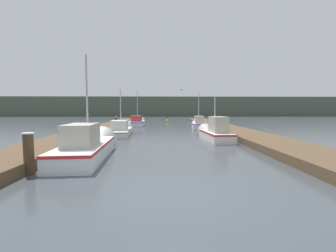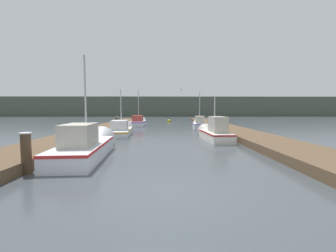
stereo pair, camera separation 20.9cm
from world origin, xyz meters
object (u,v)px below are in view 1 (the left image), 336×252
fishing_boat_4 (138,122)px  mooring_piling_1 (116,124)px  fishing_boat_3 (198,124)px  fishing_boat_0 (90,145)px  fishing_boat_2 (121,130)px  seagull_lead (183,90)px  channel_buoy (168,121)px  fishing_boat_1 (214,132)px  mooring_piling_0 (29,153)px

fishing_boat_4 → mooring_piling_1: size_ratio=4.13×
fishing_boat_3 → fishing_boat_4: size_ratio=0.79×
fishing_boat_0 → fishing_boat_2: fishing_boat_0 is taller
seagull_lead → channel_buoy: bearing=-126.0°
fishing_boat_1 → fishing_boat_3: size_ratio=1.08×
mooring_piling_0 → seagull_lead: seagull_lead is taller
fishing_boat_3 → fishing_boat_2: bearing=-139.9°
channel_buoy → mooring_piling_1: bearing=-109.1°
seagull_lead → fishing_boat_2: bearing=-40.3°
mooring_piling_0 → mooring_piling_1: bearing=90.0°
fishing_boat_3 → mooring_piling_0: (-8.35, -17.17, 0.23)m
fishing_boat_0 → fishing_boat_1: fishing_boat_0 is taller
channel_buoy → seagull_lead: size_ratio=2.14×
mooring_piling_0 → channel_buoy: 29.56m
fishing_boat_0 → mooring_piling_1: bearing=91.4°
fishing_boat_1 → fishing_boat_3: 9.03m
fishing_boat_2 → fishing_boat_0: bearing=-93.2°
fishing_boat_3 → mooring_piling_0: 19.09m
fishing_boat_4 → mooring_piling_0: fishing_boat_4 is taller
fishing_boat_2 → mooring_piling_0: size_ratio=4.71×
fishing_boat_1 → mooring_piling_0: 11.43m
fishing_boat_2 → channel_buoy: size_ratio=6.04×
fishing_boat_2 → fishing_boat_3: fishing_boat_3 is taller
channel_buoy → fishing_boat_2: bearing=-104.2°
fishing_boat_1 → mooring_piling_1: 9.92m
fishing_boat_4 → fishing_boat_0: bearing=-91.0°
fishing_boat_4 → seagull_lead: 11.41m
fishing_boat_2 → seagull_lead: size_ratio=12.93×
seagull_lead → fishing_boat_0: bearing=21.0°
fishing_boat_3 → mooring_piling_0: bearing=-111.2°
fishing_boat_1 → mooring_piling_1: size_ratio=3.52×
fishing_boat_2 → fishing_boat_3: bearing=31.0°
fishing_boat_1 → seagull_lead: bearing=114.2°
mooring_piling_1 → fishing_boat_1: bearing=-36.1°
mooring_piling_0 → channel_buoy: mooring_piling_0 is taller
fishing_boat_0 → fishing_boat_1: (6.96, 5.21, 0.02)m
fishing_boat_1 → fishing_boat_2: fishing_boat_2 is taller
fishing_boat_3 → fishing_boat_4: (-7.15, 4.29, -0.02)m
fishing_boat_1 → seagull_lead: size_ratio=9.94×
fishing_boat_4 → seagull_lead: bearing=-63.7°
fishing_boat_4 → channel_buoy: 8.63m
fishing_boat_0 → fishing_boat_4: size_ratio=1.09×
fishing_boat_1 → mooring_piling_1: (-8.01, 5.85, 0.21)m
mooring_piling_0 → fishing_boat_2: bearing=85.8°
fishing_boat_0 → seagull_lead: size_ratio=12.66×
fishing_boat_0 → channel_buoy: size_ratio=5.92×
fishing_boat_3 → channel_buoy: (-3.13, 11.92, -0.30)m
fishing_boat_4 → mooring_piling_0: bearing=-93.7°
mooring_piling_0 → mooring_piling_1: 14.00m
fishing_boat_0 → fishing_boat_4: 18.52m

